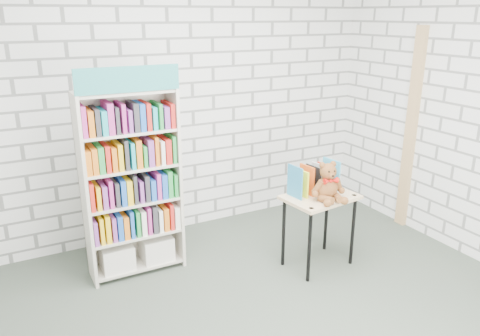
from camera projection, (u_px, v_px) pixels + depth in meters
name	position (u px, v px, depth m)	size (l,w,h in m)	color
ground	(274.00, 333.00, 3.39)	(4.50, 4.50, 0.00)	#3E473C
room_shell	(281.00, 87.00, 2.83)	(4.52, 4.02, 2.81)	silver
bookshelf	(131.00, 182.00, 3.99)	(0.81, 0.32, 1.82)	beige
display_table	(320.00, 206.00, 4.15)	(0.68, 0.51, 0.68)	tan
table_books	(313.00, 179.00, 4.16)	(0.46, 0.24, 0.26)	teal
teddy_bear	(328.00, 185.00, 3.99)	(0.31, 0.29, 0.34)	brown
door_trim	(411.00, 131.00, 4.84)	(0.05, 0.12, 2.10)	tan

